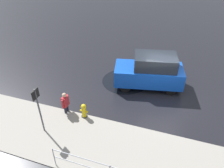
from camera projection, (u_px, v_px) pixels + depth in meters
The scene contains 7 objects.
ground_plane at pixel (162, 98), 12.22m from camera, with size 60.00×60.00×0.00m, color black.
kerb_strip at pixel (148, 159), 8.94m from camera, with size 24.00×3.20×0.04m, color gray.
moving_hatchback at pixel (150, 71), 12.62m from camera, with size 4.17×2.49×2.06m.
fire_hydrant at pixel (84, 111), 10.76m from camera, with size 0.42×0.31×0.80m.
pedestrian at pixel (65, 102), 10.89m from camera, with size 0.25×0.57×1.22m.
sign_post at pixel (38, 105), 9.33m from camera, with size 0.07×0.44×2.40m.
puddle_patch at pixel (125, 81), 13.63m from camera, with size 2.84×2.84×0.01m, color black.
Camera 1 is at (-0.35, 9.96, 7.65)m, focal length 35.00 mm.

